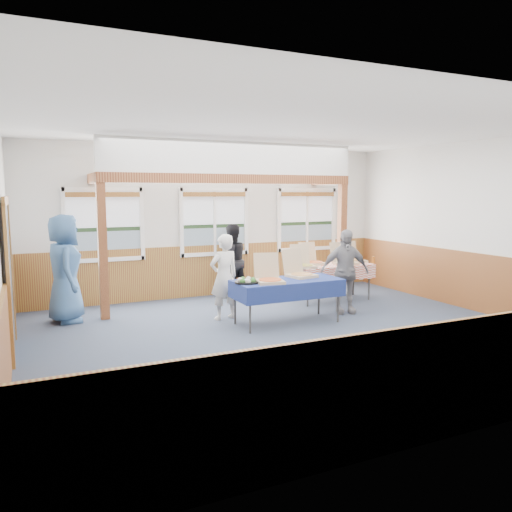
{
  "coord_description": "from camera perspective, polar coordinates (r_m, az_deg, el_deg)",
  "views": [
    {
      "loc": [
        -3.69,
        -6.68,
        2.23
      ],
      "look_at": [
        -0.15,
        1.0,
        1.15
      ],
      "focal_mm": 35.0,
      "sensor_mm": 36.0,
      "label": 1
    }
  ],
  "objects": [
    {
      "name": "window_left",
      "position": [
        10.25,
        -16.98,
        3.87
      ],
      "size": [
        1.56,
        0.1,
        1.46
      ],
      "color": "white",
      "rests_on": "wall_back"
    },
    {
      "name": "cross_beam",
      "position": [
        9.71,
        -2.46,
        8.8
      ],
      "size": [
        5.15,
        0.18,
        0.18
      ],
      "primitive_type": "cube",
      "color": "#572713",
      "rests_on": "post_left"
    },
    {
      "name": "wainscot_left",
      "position": [
        6.89,
        -26.59,
        -7.63
      ],
      "size": [
        0.05,
        6.98,
        1.1
      ],
      "primitive_type": "cube",
      "color": "brown",
      "rests_on": "floor"
    },
    {
      "name": "pizza_box_a",
      "position": [
        8.22,
        1.54,
        -2.57
      ],
      "size": [
        0.52,
        0.6,
        0.47
      ],
      "rotation": [
        0.0,
        0.0,
        -0.21
      ],
      "color": "tan",
      "rests_on": "table_left"
    },
    {
      "name": "pizza_box_f",
      "position": [
        10.87,
        11.16,
        -0.3
      ],
      "size": [
        0.4,
        0.48,
        0.42
      ],
      "rotation": [
        0.0,
        0.0,
        0.03
      ],
      "color": "tan",
      "rests_on": "table_right"
    },
    {
      "name": "cased_opening",
      "position": [
        7.68,
        -26.5,
        -2.35
      ],
      "size": [
        0.06,
        1.3,
        2.1
      ],
      "primitive_type": "cube",
      "color": "#373737",
      "rests_on": "wall_left"
    },
    {
      "name": "man_blue",
      "position": [
        9.16,
        -21.01,
        -1.35
      ],
      "size": [
        0.6,
        0.92,
        1.87
      ],
      "primitive_type": "imported",
      "rotation": [
        0.0,
        0.0,
        1.58
      ],
      "color": "#3A6293",
      "rests_on": "floor"
    },
    {
      "name": "table_right",
      "position": [
        10.4,
        8.7,
        -1.3
      ],
      "size": [
        1.77,
        1.06,
        0.76
      ],
      "rotation": [
        0.0,
        0.0,
        0.2
      ],
      "color": "#373737",
      "rests_on": "floor"
    },
    {
      "name": "table_left",
      "position": [
        8.51,
        3.58,
        -3.1
      ],
      "size": [
        2.0,
        1.36,
        0.76
      ],
      "rotation": [
        0.0,
        0.0,
        -0.3
      ],
      "color": "#373737",
      "rests_on": "floor"
    },
    {
      "name": "wainscot_back",
      "position": [
        10.93,
        -4.75,
        -1.59
      ],
      "size": [
        7.98,
        0.05,
        1.1
      ],
      "primitive_type": "cube",
      "color": "brown",
      "rests_on": "floor"
    },
    {
      "name": "drink_glass",
      "position": [
        10.68,
        13.26,
        -0.44
      ],
      "size": [
        0.07,
        0.07,
        0.15
      ],
      "primitive_type": "cylinder",
      "color": "#9F531A",
      "rests_on": "table_right"
    },
    {
      "name": "wainscot_front",
      "position": [
        5.17,
        23.43,
        -12.34
      ],
      "size": [
        7.98,
        0.05,
        1.1
      ],
      "primitive_type": "cube",
      "color": "brown",
      "rests_on": "floor"
    },
    {
      "name": "wall_back",
      "position": [
        10.84,
        -4.85,
        3.92
      ],
      "size": [
        8.0,
        0.0,
        8.0
      ],
      "primitive_type": "plane",
      "rotation": [
        1.57,
        0.0,
        0.0
      ],
      "color": "silver",
      "rests_on": "floor"
    },
    {
      "name": "wall_right",
      "position": [
        10.2,
        24.24,
        3.09
      ],
      "size": [
        0.0,
        8.0,
        8.0
      ],
      "primitive_type": "plane",
      "rotation": [
        1.57,
        0.0,
        -1.57
      ],
      "color": "silver",
      "rests_on": "floor"
    },
    {
      "name": "pizza_box_e",
      "position": [
        10.46,
        10.06,
        -0.57
      ],
      "size": [
        0.48,
        0.55,
        0.44
      ],
      "rotation": [
        0.0,
        0.0,
        0.16
      ],
      "color": "tan",
      "rests_on": "table_right"
    },
    {
      "name": "woman_black",
      "position": [
        10.64,
        -2.86,
        -0.55
      ],
      "size": [
        0.85,
        0.72,
        1.57
      ],
      "primitive_type": "imported",
      "rotation": [
        0.0,
        0.0,
        3.31
      ],
      "color": "black",
      "rests_on": "floor"
    },
    {
      "name": "wainscot_right",
      "position": [
        10.3,
        23.85,
        -2.74
      ],
      "size": [
        0.05,
        6.98,
        1.1
      ],
      "primitive_type": "cube",
      "color": "brown",
      "rests_on": "floor"
    },
    {
      "name": "pizza_box_c",
      "position": [
        9.91,
        5.43,
        -0.91
      ],
      "size": [
        0.47,
        0.55,
        0.44
      ],
      "rotation": [
        0.0,
        0.0,
        -0.14
      ],
      "color": "tan",
      "rests_on": "table_right"
    },
    {
      "name": "person_grey",
      "position": [
        9.38,
        10.1,
        -1.74
      ],
      "size": [
        0.98,
        0.62,
        1.56
      ],
      "primitive_type": "imported",
      "rotation": [
        0.0,
        0.0,
        -0.28
      ],
      "color": "gray",
      "rests_on": "floor"
    },
    {
      "name": "floor",
      "position": [
        7.95,
        4.03,
        -9.04
      ],
      "size": [
        8.0,
        8.0,
        0.0
      ],
      "primitive_type": "plane",
      "color": "#2C3648",
      "rests_on": "ground"
    },
    {
      "name": "post_right",
      "position": [
        10.95,
        9.77,
        1.77
      ],
      "size": [
        0.15,
        0.15,
        2.4
      ],
      "primitive_type": "cube",
      "color": "#572713",
      "rests_on": "floor"
    },
    {
      "name": "pizza_box_b",
      "position": [
        8.8,
        5.05,
        -1.94
      ],
      "size": [
        0.51,
        0.59,
        0.47
      ],
      "rotation": [
        0.0,
        0.0,
        0.18
      ],
      "color": "tan",
      "rests_on": "table_left"
    },
    {
      "name": "woman_white",
      "position": [
        8.78,
        -3.67,
        -2.4
      ],
      "size": [
        0.61,
        0.45,
        1.51
      ],
      "primitive_type": "imported",
      "rotation": [
        0.0,
        0.0,
        3.32
      ],
      "color": "silver",
      "rests_on": "floor"
    },
    {
      "name": "ceiling",
      "position": [
        7.69,
        4.25,
        14.49
      ],
      "size": [
        8.0,
        8.0,
        0.0
      ],
      "primitive_type": "plane",
      "rotation": [
        3.14,
        0.0,
        0.0
      ],
      "color": "white",
      "rests_on": "wall_back"
    },
    {
      "name": "window_right",
      "position": [
        11.79,
        5.82,
        4.56
      ],
      "size": [
        1.56,
        0.1,
        1.46
      ],
      "color": "white",
      "rests_on": "wall_back"
    },
    {
      "name": "window_mid",
      "position": [
        10.8,
        -4.78,
        4.32
      ],
      "size": [
        1.56,
        0.1,
        1.46
      ],
      "color": "white",
      "rests_on": "wall_back"
    },
    {
      "name": "pizza_box_d",
      "position": [
        10.36,
        6.5,
        -0.57
      ],
      "size": [
        0.43,
        0.51,
        0.44
      ],
      "rotation": [
        0.0,
        0.0,
        0.05
      ],
      "color": "tan",
      "rests_on": "table_right"
    },
    {
      "name": "post_left",
      "position": [
        9.12,
        -17.11,
        0.46
      ],
      "size": [
        0.15,
        0.15,
        2.4
      ],
      "primitive_type": "cube",
      "color": "#572713",
      "rests_on": "floor"
    },
    {
      "name": "wall_front",
      "position": [
        4.91,
        24.27,
        -0.77
      ],
      "size": [
        8.0,
        0.0,
        8.0
      ],
      "primitive_type": "plane",
      "rotation": [
        -1.57,
        0.0,
        0.0
      ],
      "color": "silver",
      "rests_on": "floor"
    },
    {
      "name": "veggie_tray",
      "position": [
        8.17,
        -1.05,
        -2.89
      ],
      "size": [
        0.4,
        0.4,
        0.09
      ],
      "color": "black",
      "rests_on": "table_left"
    }
  ]
}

